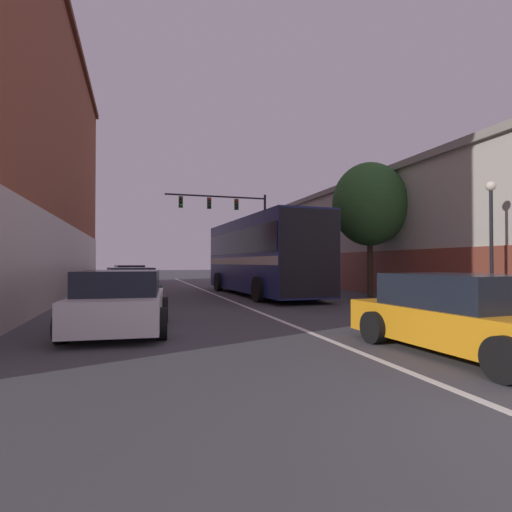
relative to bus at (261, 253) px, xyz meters
The scene contains 11 objects.
lane_center_line 2.94m from the bus, 159.00° to the right, with size 0.14×42.47×0.01m.
building_right_storefront 10.12m from the bus, 13.65° to the right, with size 9.02×26.97×5.99m.
bus is the anchor object (origin of this frame).
hatchback_foreground 12.75m from the bus, 91.43° to the right, with size 2.34×4.46×1.35m.
parked_car_left_near 10.65m from the bus, 125.02° to the right, with size 2.34×4.04×1.38m.
parked_car_left_mid 6.22m from the bus, 168.33° to the right, with size 2.44×4.66×1.35m.
parked_car_left_far 14.95m from the bus, 113.41° to the left, with size 2.29×4.08×1.34m.
parked_car_left_distant 9.84m from the bus, 128.88° to the left, with size 2.32×4.74×1.38m.
traffic_signal_gantry 10.92m from the bus, 83.32° to the left, with size 7.51×0.36×6.67m.
street_lamp 9.88m from the bus, 63.44° to the right, with size 0.29×0.29×3.98m.
street_tree_near 5.48m from the bus, 30.20° to the right, with size 3.40×3.06×6.04m.
Camera 1 is at (-3.73, -2.13, 1.56)m, focal length 28.00 mm.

